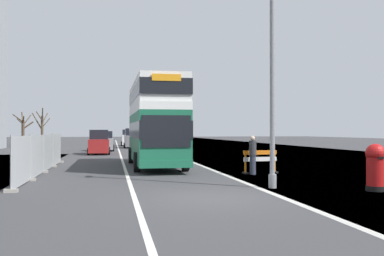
# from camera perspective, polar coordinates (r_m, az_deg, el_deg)

# --- Properties ---
(ground) EXTENTS (140.00, 280.00, 0.10)m
(ground) POSITION_cam_1_polar(r_m,az_deg,el_deg) (13.63, 4.74, -9.29)
(ground) COLOR #38383A
(double_decker_bus) EXTENTS (2.80, 10.42, 4.83)m
(double_decker_bus) POSITION_cam_1_polar(r_m,az_deg,el_deg) (24.83, -4.95, 0.79)
(double_decker_bus) COLOR #196042
(double_decker_bus) RESTS_ON ground
(lamppost_foreground) EXTENTS (0.29, 0.70, 9.14)m
(lamppost_foreground) POSITION_cam_1_polar(r_m,az_deg,el_deg) (15.86, 10.63, 7.84)
(lamppost_foreground) COLOR gray
(lamppost_foreground) RESTS_ON ground
(red_pillar_postbox) EXTENTS (0.67, 0.67, 1.62)m
(red_pillar_postbox) POSITION_cam_1_polar(r_m,az_deg,el_deg) (16.04, 23.21, -4.55)
(red_pillar_postbox) COLOR black
(red_pillar_postbox) RESTS_ON ground
(roadworks_barrier) EXTENTS (1.77, 0.70, 1.12)m
(roadworks_barrier) POSITION_cam_1_polar(r_m,az_deg,el_deg) (21.03, 9.05, -4.08)
(roadworks_barrier) COLOR orange
(roadworks_barrier) RESTS_ON ground
(construction_site_fence) EXTENTS (0.44, 13.80, 1.92)m
(construction_site_fence) POSITION_cam_1_polar(r_m,az_deg,el_deg) (22.24, -19.15, -3.32)
(construction_site_fence) COLOR #A8AAAD
(construction_site_fence) RESTS_ON ground
(car_oncoming_near) EXTENTS (1.91, 4.24, 2.15)m
(car_oncoming_near) POSITION_cam_1_polar(r_m,az_deg,el_deg) (38.81, -12.24, -1.94)
(car_oncoming_near) COLOR maroon
(car_oncoming_near) RESTS_ON ground
(car_receding_mid) EXTENTS (2.03, 4.11, 2.03)m
(car_receding_mid) POSITION_cam_1_polar(r_m,az_deg,el_deg) (45.11, -11.60, -1.78)
(car_receding_mid) COLOR gray
(car_receding_mid) RESTS_ON ground
(car_receding_far) EXTENTS (2.00, 4.23, 2.36)m
(car_receding_far) POSITION_cam_1_polar(r_m,az_deg,el_deg) (52.39, -7.94, -1.44)
(car_receding_far) COLOR slate
(car_receding_far) RESTS_ON ground
(car_far_side) EXTENTS (2.04, 4.05, 2.24)m
(car_far_side) POSITION_cam_1_polar(r_m,az_deg,el_deg) (59.46, -8.42, -1.35)
(car_far_side) COLOR silver
(car_far_side) RESTS_ON ground
(bare_tree_far_verge_near) EXTENTS (2.06, 2.10, 4.63)m
(bare_tree_far_verge_near) POSITION_cam_1_polar(r_m,az_deg,el_deg) (51.36, -19.35, -0.11)
(bare_tree_far_verge_near) COLOR #4C3D2D
(bare_tree_far_verge_near) RESTS_ON ground
(bare_tree_far_verge_mid) EXTENTS (2.75, 2.30, 4.74)m
(bare_tree_far_verge_mid) POSITION_cam_1_polar(r_m,az_deg,el_deg) (63.50, -21.52, -0.11)
(bare_tree_far_verge_mid) COLOR #4C3D2D
(bare_tree_far_verge_mid) RESTS_ON ground
(pedestrian_at_kerb) EXTENTS (0.34, 0.34, 1.82)m
(pedestrian_at_kerb) POSITION_cam_1_polar(r_m,az_deg,el_deg) (20.43, 8.07, -3.58)
(pedestrian_at_kerb) COLOR #2D3342
(pedestrian_at_kerb) RESTS_ON ground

